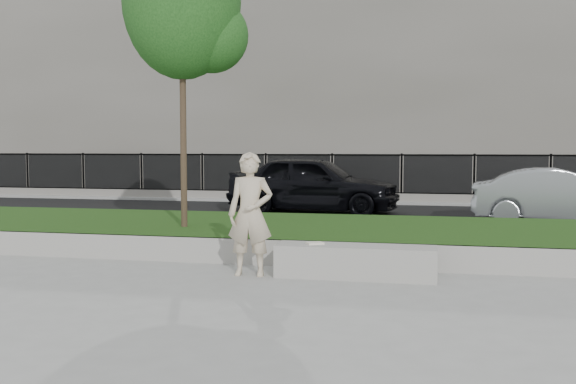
% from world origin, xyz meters
% --- Properties ---
extents(ground, '(90.00, 90.00, 0.00)m').
position_xyz_m(ground, '(0.00, 0.00, 0.00)').
color(ground, gray).
rests_on(ground, ground).
extents(grass_bank, '(34.00, 4.00, 0.40)m').
position_xyz_m(grass_bank, '(0.00, 3.00, 0.20)').
color(grass_bank, black).
rests_on(grass_bank, ground).
extents(grass_kerb, '(34.00, 0.08, 0.40)m').
position_xyz_m(grass_kerb, '(0.00, 1.04, 0.20)').
color(grass_kerb, gray).
rests_on(grass_kerb, ground).
extents(street, '(34.00, 7.00, 0.04)m').
position_xyz_m(street, '(0.00, 8.50, 0.02)').
color(street, black).
rests_on(street, ground).
extents(far_pavement, '(34.00, 3.00, 0.12)m').
position_xyz_m(far_pavement, '(0.00, 13.00, 0.06)').
color(far_pavement, gray).
rests_on(far_pavement, ground).
extents(iron_fence, '(32.00, 0.30, 1.50)m').
position_xyz_m(iron_fence, '(0.00, 12.00, 0.54)').
color(iron_fence, slate).
rests_on(iron_fence, far_pavement).
extents(building_facade, '(34.00, 10.00, 10.00)m').
position_xyz_m(building_facade, '(0.00, 20.00, 5.00)').
color(building_facade, '#615E55').
rests_on(building_facade, ground).
extents(stone_bench, '(2.21, 0.55, 0.45)m').
position_xyz_m(stone_bench, '(1.44, 0.40, 0.23)').
color(stone_bench, gray).
rests_on(stone_bench, ground).
extents(man, '(0.67, 0.46, 1.74)m').
position_xyz_m(man, '(-0.03, 0.25, 0.87)').
color(man, beige).
rests_on(man, ground).
extents(book, '(0.28, 0.26, 0.03)m').
position_xyz_m(book, '(0.86, 0.40, 0.47)').
color(book, white).
rests_on(book, stone_bench).
extents(young_tree, '(2.15, 2.06, 5.27)m').
position_xyz_m(young_tree, '(-1.75, 2.33, 4.23)').
color(young_tree, '#38281C').
rests_on(young_tree, grass_bank).
extents(car_dark, '(4.75, 2.32, 1.56)m').
position_xyz_m(car_dark, '(-0.59, 8.58, 0.82)').
color(car_dark, black).
rests_on(car_dark, street).
extents(car_silver, '(4.03, 1.73, 1.29)m').
position_xyz_m(car_silver, '(5.38, 7.22, 0.69)').
color(car_silver, gray).
rests_on(car_silver, street).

